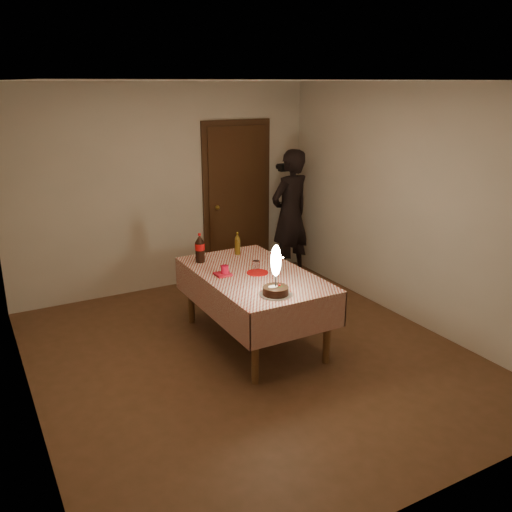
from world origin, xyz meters
name	(u,v)px	position (x,y,z in m)	size (l,w,h in m)	color
ground	(250,356)	(0.00, 0.00, 0.00)	(4.00, 4.50, 0.01)	brown
room_shell	(249,189)	(0.03, 0.08, 1.65)	(4.04, 4.54, 2.62)	beige
dining_table	(254,282)	(0.19, 0.27, 0.65)	(1.02, 1.72, 0.75)	brown
birthday_cake	(276,280)	(0.08, -0.34, 0.89)	(0.29, 0.29, 0.47)	white
red_plate	(258,273)	(0.22, 0.26, 0.76)	(0.22, 0.22, 0.01)	red
red_cup	(225,270)	(-0.09, 0.36, 0.80)	(0.08, 0.08, 0.10)	red
clear_cup	(256,265)	(0.27, 0.36, 0.80)	(0.07, 0.07, 0.09)	silver
napkin_stack	(223,274)	(-0.11, 0.37, 0.76)	(0.15, 0.15, 0.02)	#AC1324
cola_bottle	(200,248)	(-0.14, 0.86, 0.91)	(0.10, 0.10, 0.32)	black
amber_bottle_right	(237,244)	(0.33, 0.91, 0.87)	(0.06, 0.06, 0.26)	#523A0E
photographer	(290,214)	(1.58, 1.79, 0.88)	(0.72, 0.56, 1.76)	black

